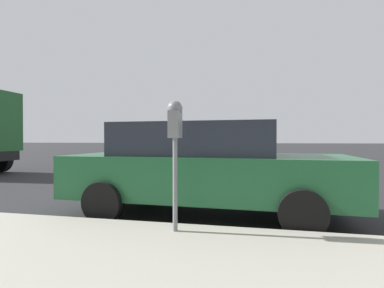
% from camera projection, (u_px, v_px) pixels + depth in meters
% --- Properties ---
extents(ground_plane, '(220.00, 220.00, 0.00)m').
position_uv_depth(ground_plane, '(199.00, 201.00, 6.29)').
color(ground_plane, '#2B2B2D').
extents(parking_meter, '(0.21, 0.19, 1.64)m').
position_uv_depth(parking_meter, '(175.00, 131.00, 3.75)').
color(parking_meter, gray).
rests_on(parking_meter, sidewalk).
extents(car_green, '(2.23, 4.76, 1.57)m').
position_uv_depth(car_green, '(205.00, 166.00, 5.20)').
color(car_green, '#1E5B33').
rests_on(car_green, ground_plane).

